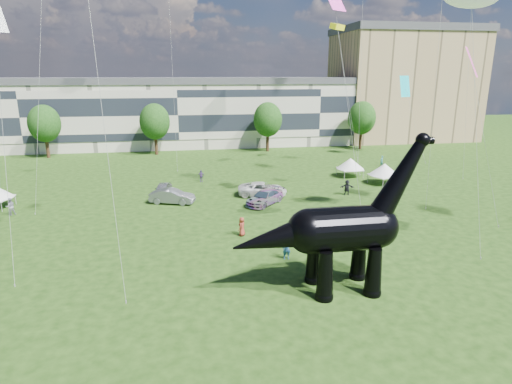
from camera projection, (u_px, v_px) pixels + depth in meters
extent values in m
plane|color=#16330C|center=(303.00, 299.00, 27.24)|extent=(220.00, 220.00, 0.00)
cube|color=beige|center=(178.00, 115.00, 83.26)|extent=(78.00, 11.00, 12.00)
cube|color=tan|center=(402.00, 87.00, 92.39)|extent=(28.00, 18.00, 22.00)
cylinder|color=#382314|center=(48.00, 148.00, 72.39)|extent=(0.56, 0.56, 3.20)
ellipsoid|color=#14380F|center=(44.00, 120.00, 71.12)|extent=(5.20, 5.20, 6.24)
cylinder|color=#382314|center=(156.00, 146.00, 75.25)|extent=(0.56, 0.56, 3.20)
ellipsoid|color=#14380F|center=(154.00, 119.00, 73.98)|extent=(5.20, 5.20, 6.24)
cylinder|color=#382314|center=(268.00, 143.00, 78.43)|extent=(0.56, 0.56, 3.20)
ellipsoid|color=#14380F|center=(268.00, 117.00, 77.16)|extent=(5.20, 5.20, 6.24)
cylinder|color=#382314|center=(360.00, 140.00, 81.29)|extent=(0.56, 0.56, 3.20)
ellipsoid|color=#14380F|center=(362.00, 115.00, 80.02)|extent=(5.20, 5.20, 6.24)
cone|color=black|center=(325.00, 276.00, 26.86)|extent=(1.13, 1.13, 3.26)
sphere|color=black|center=(324.00, 296.00, 27.25)|extent=(1.19, 1.19, 1.19)
cone|color=black|center=(314.00, 260.00, 29.13)|extent=(1.13, 1.13, 3.26)
sphere|color=black|center=(313.00, 279.00, 29.51)|extent=(1.19, 1.19, 1.19)
cone|color=black|center=(374.00, 272.00, 27.40)|extent=(1.13, 1.13, 3.26)
sphere|color=black|center=(372.00, 292.00, 27.79)|extent=(1.19, 1.19, 1.19)
cone|color=black|center=(359.00, 257.00, 29.67)|extent=(1.13, 1.13, 3.26)
sphere|color=black|center=(357.00, 275.00, 30.06)|extent=(1.19, 1.19, 1.19)
cylinder|color=black|center=(343.00, 229.00, 27.55)|extent=(4.58, 2.97, 2.93)
sphere|color=black|center=(309.00, 231.00, 27.17)|extent=(2.93, 2.93, 2.93)
sphere|color=black|center=(377.00, 227.00, 27.93)|extent=(2.82, 2.82, 2.82)
cone|color=black|center=(400.00, 179.00, 27.30)|extent=(4.10, 1.66, 5.75)
sphere|color=black|center=(423.00, 140.00, 26.85)|extent=(0.91, 0.91, 0.91)
cylinder|color=black|center=(427.00, 141.00, 26.92)|extent=(0.76, 0.48, 0.48)
cone|color=black|center=(275.00, 239.00, 26.89)|extent=(5.76, 2.33, 3.19)
imported|color=#B3B4B8|center=(163.00, 189.00, 50.50)|extent=(2.29, 4.32, 1.40)
imported|color=slate|center=(172.00, 196.00, 47.11)|extent=(5.22, 3.15, 1.62)
imported|color=silver|center=(263.00, 189.00, 50.07)|extent=(6.11, 3.72, 1.58)
imported|color=#595960|center=(265.00, 197.00, 46.87)|extent=(5.27, 5.34, 1.55)
cube|color=white|center=(350.00, 169.00, 59.32)|extent=(3.04, 3.04, 0.12)
cone|color=white|center=(350.00, 163.00, 59.10)|extent=(3.86, 3.86, 1.47)
cylinder|color=#999999|center=(344.00, 175.00, 57.90)|extent=(0.06, 0.06, 1.08)
cylinder|color=#999999|center=(363.00, 174.00, 58.42)|extent=(0.06, 0.06, 1.08)
cylinder|color=#999999|center=(337.00, 171.00, 60.50)|extent=(0.06, 0.06, 1.08)
cylinder|color=#999999|center=(355.00, 170.00, 61.02)|extent=(0.06, 0.06, 1.08)
cube|color=white|center=(384.00, 175.00, 55.40)|extent=(3.80, 3.80, 0.12)
cone|color=white|center=(384.00, 169.00, 55.18)|extent=(4.81, 4.81, 1.53)
cylinder|color=#999999|center=(383.00, 183.00, 53.71)|extent=(0.06, 0.06, 1.12)
cylinder|color=#999999|center=(400.00, 181.00, 54.92)|extent=(0.06, 0.06, 1.12)
cylinder|color=#999999|center=(368.00, 178.00, 56.17)|extent=(0.06, 0.06, 1.12)
cylinder|color=#999999|center=(384.00, 176.00, 57.38)|extent=(0.06, 0.06, 1.12)
cylinder|color=#999999|center=(1.00, 207.00, 44.32)|extent=(0.06, 0.06, 1.05)
cylinder|color=#999999|center=(16.00, 200.00, 46.90)|extent=(0.06, 0.06, 1.05)
imported|color=#503475|center=(201.00, 176.00, 56.51)|extent=(0.98, 0.58, 1.56)
imported|color=#286196|center=(287.00, 248.00, 32.97)|extent=(0.65, 0.44, 1.74)
imported|color=teal|center=(382.00, 161.00, 65.79)|extent=(0.74, 0.65, 1.69)
imported|color=#9F682B|center=(373.00, 210.00, 42.34)|extent=(0.91, 1.20, 1.64)
imported|color=maroon|center=(242.00, 227.00, 37.70)|extent=(0.94, 1.00, 1.72)
imported|color=black|center=(347.00, 187.00, 50.37)|extent=(1.76, 0.85, 1.82)
imported|color=gray|center=(10.00, 207.00, 43.21)|extent=(1.10, 1.02, 1.80)
cube|color=#F6F514|center=(337.00, 27.00, 58.55)|extent=(2.52, 2.36, 0.95)
plane|color=#0DB4C3|center=(405.00, 86.00, 71.00)|extent=(3.43, 2.21, 3.44)
plane|color=#E13E9D|center=(472.00, 62.00, 39.29)|extent=(2.89, 3.12, 2.73)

